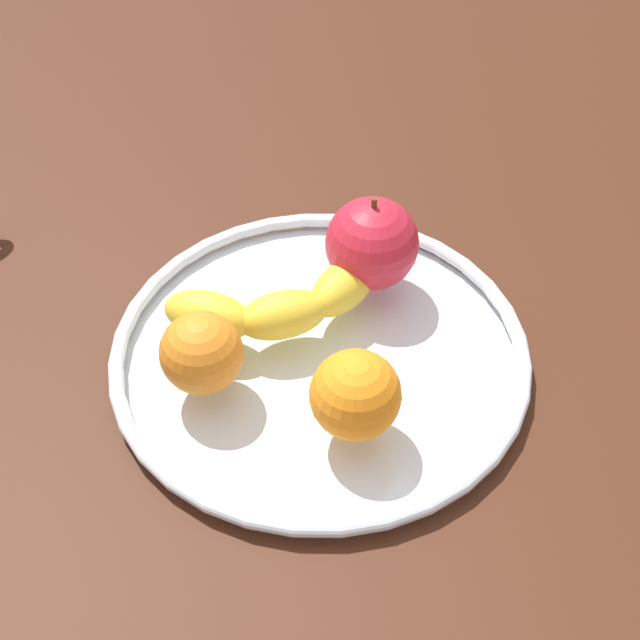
{
  "coord_description": "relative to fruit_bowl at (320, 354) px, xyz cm",
  "views": [
    {
      "loc": [
        -30.37,
        -37.82,
        55.89
      ],
      "look_at": [
        0.0,
        0.0,
        4.8
      ],
      "focal_mm": 52.66,
      "sensor_mm": 36.0,
      "label": 1
    }
  ],
  "objects": [
    {
      "name": "ground_plane",
      "position": [
        0.0,
        0.0,
        -2.92
      ],
      "size": [
        163.25,
        163.25,
        4.0
      ],
      "primitive_type": "cube",
      "color": "#412012"
    },
    {
      "name": "fruit_bowl",
      "position": [
        0.0,
        0.0,
        0.0
      ],
      "size": [
        32.79,
        32.79,
        1.8
      ],
      "color": "silver",
      "rests_on": "ground_plane"
    },
    {
      "name": "banana",
      "position": [
        -0.45,
        4.06,
        2.77
      ],
      "size": [
        18.27,
        10.68,
        3.78
      ],
      "rotation": [
        0.0,
        0.0,
        -0.37
      ],
      "color": "yellow",
      "rests_on": "fruit_bowl"
    },
    {
      "name": "apple",
      "position": [
        8.08,
        3.4,
        4.69
      ],
      "size": [
        7.6,
        7.6,
        8.4
      ],
      "color": "red",
      "rests_on": "fruit_bowl"
    },
    {
      "name": "orange_front_left",
      "position": [
        -2.73,
        -7.33,
        4.14
      ],
      "size": [
        6.51,
        6.51,
        6.51
      ],
      "primitive_type": "sphere",
      "color": "orange",
      "rests_on": "fruit_bowl"
    },
    {
      "name": "orange_back_left",
      "position": [
        -8.83,
        2.76,
        3.98
      ],
      "size": [
        6.19,
        6.19,
        6.19
      ],
      "primitive_type": "sphere",
      "color": "orange",
      "rests_on": "fruit_bowl"
    }
  ]
}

